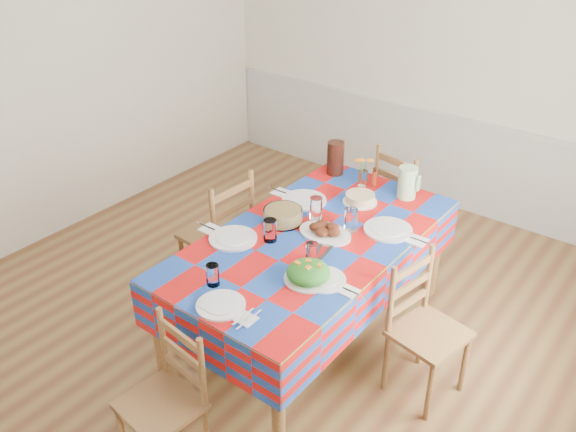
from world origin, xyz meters
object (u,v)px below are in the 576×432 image
at_px(chair_near, 166,401).
at_px(chair_right, 424,330).
at_px(meat_platter, 325,231).
at_px(chair_far, 403,203).
at_px(chair_left, 220,235).
at_px(green_pitcher, 407,183).
at_px(dining_table, 312,248).
at_px(tea_pitcher, 335,158).

bearing_deg(chair_near, chair_right, 64.89).
distance_m(meat_platter, chair_near, 1.47).
bearing_deg(chair_right, chair_far, 43.91).
relative_size(chair_left, chair_right, 1.10).
bearing_deg(chair_left, green_pitcher, 131.88).
bearing_deg(chair_near, chair_left, 129.34).
xyz_separation_m(dining_table, meat_platter, (0.05, 0.07, 0.12)).
relative_size(dining_table, chair_near, 2.34).
height_order(meat_platter, chair_near, chair_near).
height_order(dining_table, meat_platter, meat_platter).
relative_size(meat_platter, tea_pitcher, 1.40).
bearing_deg(dining_table, meat_platter, 55.32).
height_order(green_pitcher, chair_far, green_pitcher).
distance_m(green_pitcher, chair_left, 1.44).
distance_m(tea_pitcher, chair_left, 1.08).
height_order(dining_table, tea_pitcher, tea_pitcher).
height_order(dining_table, chair_right, chair_right).
bearing_deg(chair_right, chair_left, 101.38).
bearing_deg(chair_near, green_pitcher, 91.21).
bearing_deg(chair_near, meat_platter, 95.04).
relative_size(tea_pitcher, chair_left, 0.25).
relative_size(green_pitcher, chair_near, 0.26).
relative_size(green_pitcher, chair_left, 0.23).
height_order(tea_pitcher, chair_far, tea_pitcher).
bearing_deg(chair_left, dining_table, 92.84).
height_order(green_pitcher, chair_near, green_pitcher).
distance_m(green_pitcher, chair_right, 1.16).
bearing_deg(dining_table, chair_left, -179.85).
distance_m(tea_pitcher, chair_right, 1.60).
distance_m(tea_pitcher, chair_near, 2.31).
height_order(tea_pitcher, chair_right, tea_pitcher).
relative_size(green_pitcher, tea_pitcher, 0.90).
relative_size(chair_near, chair_left, 0.87).
xyz_separation_m(dining_table, chair_near, (0.01, -1.33, -0.28)).
height_order(chair_left, chair_right, chair_left).
distance_m(dining_table, chair_right, 0.89).
distance_m(meat_platter, tea_pitcher, 0.93).
xyz_separation_m(green_pitcher, chair_near, (-0.22, -2.20, -0.49)).
height_order(green_pitcher, chair_right, green_pitcher).
bearing_deg(green_pitcher, chair_near, -95.73).
distance_m(dining_table, tea_pitcher, 1.00).
relative_size(chair_far, chair_right, 1.06).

